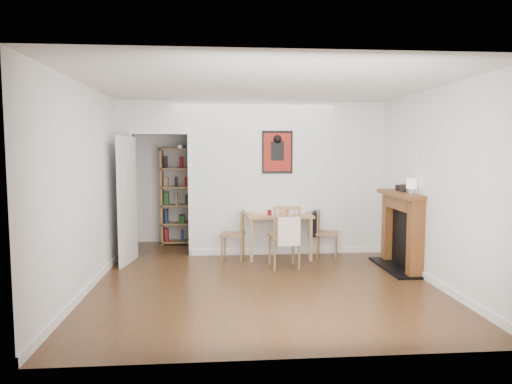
{
  "coord_description": "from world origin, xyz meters",
  "views": [
    {
      "loc": [
        -0.59,
        -6.32,
        1.78
      ],
      "look_at": [
        -0.02,
        0.6,
        1.15
      ],
      "focal_mm": 32.0,
      "sensor_mm": 36.0,
      "label": 1
    }
  ],
  "objects": [
    {
      "name": "placemat",
      "position": [
        0.2,
        1.15,
        0.73
      ],
      "size": [
        0.47,
        0.37,
        0.0
      ],
      "primitive_type": "cube",
      "rotation": [
        0.0,
        0.0,
        0.09
      ],
      "color": "#EFE3C5",
      "rests_on": "dining_table"
    },
    {
      "name": "dining_table",
      "position": [
        0.4,
        1.1,
        0.64
      ],
      "size": [
        1.07,
        0.68,
        0.73
      ],
      "color": "#AA8B4F",
      "rests_on": "ground"
    },
    {
      "name": "mantel_lamp",
      "position": [
        2.13,
        -0.11,
        1.3
      ],
      "size": [
        0.15,
        0.15,
        0.23
      ],
      "color": "silver",
      "rests_on": "fireplace"
    },
    {
      "name": "room_shell",
      "position": [
        0.1,
        1.34,
        1.3
      ],
      "size": [
        5.2,
        5.2,
        5.2
      ],
      "color": "silver",
      "rests_on": "ground"
    },
    {
      "name": "orange_fruit",
      "position": [
        0.56,
        1.18,
        0.77
      ],
      "size": [
        0.08,
        0.08,
        0.08
      ],
      "primitive_type": "sphere",
      "color": "#FF630D",
      "rests_on": "dining_table"
    },
    {
      "name": "chair_left",
      "position": [
        -0.36,
        1.03,
        0.41
      ],
      "size": [
        0.47,
        0.47,
        0.81
      ],
      "color": "#9B7848",
      "rests_on": "ground"
    },
    {
      "name": "bookshelf",
      "position": [
        -1.29,
        2.4,
        0.91
      ],
      "size": [
        0.78,
        0.31,
        1.84
      ],
      "color": "#AA8B4F",
      "rests_on": "ground"
    },
    {
      "name": "notebook",
      "position": [
        0.72,
        1.2,
        0.74
      ],
      "size": [
        0.35,
        0.29,
        0.02
      ],
      "primitive_type": "cube",
      "rotation": [
        0.0,
        0.0,
        -0.22
      ],
      "color": "silver",
      "rests_on": "dining_table"
    },
    {
      "name": "red_glass",
      "position": [
        0.23,
        0.96,
        0.78
      ],
      "size": [
        0.07,
        0.07,
        0.09
      ],
      "primitive_type": "cylinder",
      "color": "maroon",
      "rests_on": "dining_table"
    },
    {
      "name": "ceramic_jar_a",
      "position": [
        2.17,
        0.29,
        1.22
      ],
      "size": [
        0.09,
        0.09,
        0.11
      ],
      "primitive_type": "cylinder",
      "color": "black",
      "rests_on": "fireplace"
    },
    {
      "name": "ground",
      "position": [
        0.0,
        0.0,
        0.0
      ],
      "size": [
        5.2,
        5.2,
        0.0
      ],
      "primitive_type": "plane",
      "color": "#4F2A19",
      "rests_on": "ground"
    },
    {
      "name": "chair_right",
      "position": [
        1.2,
        1.11,
        0.4
      ],
      "size": [
        0.53,
        0.49,
        0.78
      ],
      "color": "#9B7848",
      "rests_on": "ground"
    },
    {
      "name": "ceramic_jar_b",
      "position": [
        2.18,
        0.52,
        1.21
      ],
      "size": [
        0.07,
        0.07,
        0.09
      ],
      "primitive_type": "cylinder",
      "color": "black",
      "rests_on": "fireplace"
    },
    {
      "name": "chair_front",
      "position": [
        0.4,
        0.45,
        0.49
      ],
      "size": [
        0.52,
        0.58,
        0.97
      ],
      "color": "#9B7848",
      "rests_on": "ground"
    },
    {
      "name": "fireplace",
      "position": [
        2.16,
        0.25,
        0.62
      ],
      "size": [
        0.45,
        1.25,
        1.16
      ],
      "color": "brown",
      "rests_on": "ground"
    }
  ]
}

